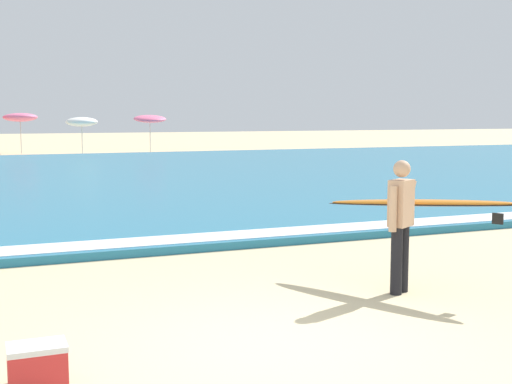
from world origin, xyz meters
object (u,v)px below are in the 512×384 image
object	(u,v)px
beach_umbrella_6	(150,119)
cooler_box	(37,365)
beach_umbrella_4	(20,117)
surfer_with_board	(409,212)
beach_umbrella_5	(82,122)

from	to	relation	value
beach_umbrella_6	cooler_box	distance (m)	35.83
beach_umbrella_4	cooler_box	world-z (taller)	beach_umbrella_4
surfer_with_board	cooler_box	xyz separation A→B (m)	(-4.82, -1.57, -0.85)
beach_umbrella_5	beach_umbrella_6	world-z (taller)	beach_umbrella_6
beach_umbrella_6	beach_umbrella_4	bearing A→B (deg)	163.43
beach_umbrella_4	beach_umbrella_5	world-z (taller)	beach_umbrella_4
beach_umbrella_6	cooler_box	xyz separation A→B (m)	(-9.09, -34.60, -1.85)
beach_umbrella_4	beach_umbrella_6	world-z (taller)	beach_umbrella_4
surfer_with_board	beach_umbrella_4	distance (m)	35.33
beach_umbrella_4	surfer_with_board	bearing A→B (deg)	-85.14
beach_umbrella_6	cooler_box	size ratio (longest dim) A/B	4.80
beach_umbrella_4	beach_umbrella_5	size ratio (longest dim) A/B	1.13
surfer_with_board	beach_umbrella_6	world-z (taller)	beach_umbrella_6
surfer_with_board	beach_umbrella_5	bearing A→B (deg)	89.54
beach_umbrella_6	cooler_box	bearing A→B (deg)	-104.72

